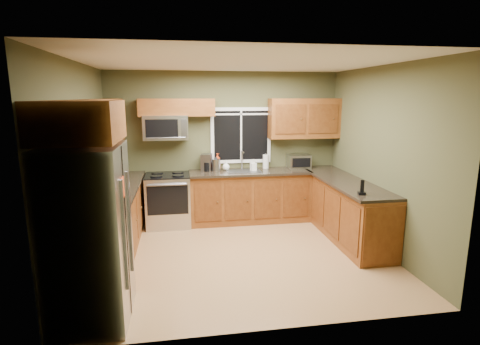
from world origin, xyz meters
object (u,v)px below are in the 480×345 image
object	(u,v)px
paper_towel_roll	(266,162)
cordless_phone	(362,190)
coffee_maker	(207,163)
soap_bottle_c	(226,166)
range	(168,200)
soap_bottle_b	(253,165)
soap_bottle_a	(217,162)
refrigerator	(89,236)
kettle	(216,164)
microwave	(166,127)
toaster_oven	(299,161)

from	to	relation	value
paper_towel_roll	cordless_phone	distance (m)	2.25
coffee_maker	soap_bottle_c	distance (m)	0.36
range	cordless_phone	world-z (taller)	cordless_phone
soap_bottle_b	range	bearing A→B (deg)	-178.86
range	soap_bottle_c	bearing A→B (deg)	8.87
range	soap_bottle_c	xyz separation A→B (m)	(1.05, 0.16, 0.55)
coffee_maker	soap_bottle_a	world-z (taller)	coffee_maker
soap_bottle_b	paper_towel_roll	bearing A→B (deg)	33.60
coffee_maker	cordless_phone	distance (m)	2.83
refrigerator	kettle	world-z (taller)	refrigerator
refrigerator	microwave	xyz separation A→B (m)	(0.69, 2.91, 0.83)
refrigerator	kettle	distance (m)	3.26
soap_bottle_a	paper_towel_roll	bearing A→B (deg)	-1.27
range	paper_towel_roll	size ratio (longest dim) A/B	3.33
microwave	soap_bottle_a	bearing A→B (deg)	5.98
coffee_maker	soap_bottle_c	world-z (taller)	coffee_maker
refrigerator	kettle	xyz separation A→B (m)	(1.55, 2.86, 0.16)
refrigerator	soap_bottle_c	distance (m)	3.41
microwave	soap_bottle_b	xyz separation A→B (m)	(1.53, -0.11, -0.69)
refrigerator	soap_bottle_a	size ratio (longest dim) A/B	6.02
range	coffee_maker	bearing A→B (deg)	13.64
cordless_phone	soap_bottle_a	bearing A→B (deg)	130.18
kettle	paper_towel_roll	world-z (taller)	paper_towel_roll
range	soap_bottle_a	world-z (taller)	soap_bottle_a
coffee_maker	soap_bottle_a	size ratio (longest dim) A/B	1.01
kettle	soap_bottle_c	bearing A→B (deg)	20.31
microwave	coffee_maker	bearing A→B (deg)	2.71
paper_towel_roll	soap_bottle_a	world-z (taller)	soap_bottle_a
microwave	paper_towel_roll	xyz separation A→B (m)	(1.80, 0.07, -0.66)
toaster_oven	kettle	xyz separation A→B (m)	(-1.56, -0.05, -0.00)
refrigerator	soap_bottle_c	size ratio (longest dim) A/B	10.91
range	soap_bottle_b	bearing A→B (deg)	1.14
soap_bottle_a	range	bearing A→B (deg)	-165.64
toaster_oven	paper_towel_roll	size ratio (longest dim) A/B	1.43
refrigerator	soap_bottle_a	bearing A→B (deg)	62.09
kettle	cordless_phone	size ratio (longest dim) A/B	1.29
refrigerator	soap_bottle_b	world-z (taller)	refrigerator
paper_towel_roll	microwave	bearing A→B (deg)	-177.64
refrigerator	coffee_maker	xyz separation A→B (m)	(1.39, 2.94, 0.18)
range	soap_bottle_b	xyz separation A→B (m)	(1.53, 0.03, 0.57)
microwave	soap_bottle_c	bearing A→B (deg)	1.50
kettle	soap_bottle_c	distance (m)	0.20
microwave	refrigerator	bearing A→B (deg)	-103.34
microwave	soap_bottle_c	xyz separation A→B (m)	(1.05, 0.03, -0.71)
kettle	cordless_phone	bearing A→B (deg)	-47.27
coffee_maker	refrigerator	bearing A→B (deg)	-115.25
soap_bottle_c	range	bearing A→B (deg)	-171.13
coffee_maker	kettle	distance (m)	0.18
soap_bottle_c	cordless_phone	size ratio (longest dim) A/B	0.79
range	microwave	distance (m)	1.27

